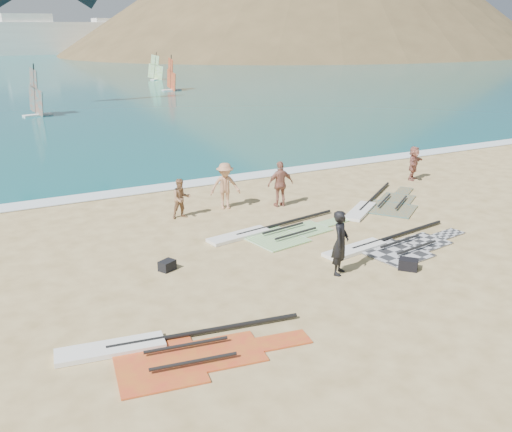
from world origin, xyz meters
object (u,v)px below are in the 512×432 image
rig_red (165,351)px  beachgoer_right (414,163)px  rig_grey (389,246)px  gear_bag_near (167,265)px  beachgoer_left (181,198)px  rig_orange (379,205)px  person_wetsuit (340,243)px  rig_green (272,233)px  beachgoer_back (280,184)px  gear_bag_far (408,264)px  beachgoer_mid (225,186)px

rig_red → beachgoer_right: (15.96, 9.29, 0.78)m
rig_grey → rig_red: size_ratio=0.99×
gear_bag_near → beachgoer_left: beachgoer_left is taller
beachgoer_right → rig_red: bearing=178.2°
rig_grey → rig_orange: 4.73m
person_wetsuit → beachgoer_right: bearing=-3.2°
rig_red → gear_bag_near: bearing=78.5°
rig_green → beachgoer_back: size_ratio=3.02×
gear_bag_far → person_wetsuit: 2.36m
rig_green → gear_bag_near: (-4.44, -1.27, 0.10)m
person_wetsuit → beachgoer_right: (9.77, 7.49, -0.17)m
beachgoer_back → beachgoer_right: size_ratio=1.16×
rig_green → beachgoer_back: 3.54m
rig_grey → beachgoer_left: size_ratio=3.72×
rig_green → beachgoer_left: beachgoer_left is taller
gear_bag_near → person_wetsuit: bearing=-30.4°
rig_red → beachgoer_mid: 11.06m
rig_grey → gear_bag_far: 1.83m
gear_bag_near → person_wetsuit: person_wetsuit is taller
gear_bag_far → beachgoer_left: beachgoer_left is taller
rig_grey → rig_orange: bearing=45.5°
rig_grey → beachgoer_mid: 7.34m
rig_grey → person_wetsuit: size_ratio=2.93×
rig_orange → beachgoer_right: bearing=-3.9°
rig_green → person_wetsuit: bearing=-97.8°
beachgoer_left → rig_orange: bearing=-16.1°
rig_orange → rig_red: same height
rig_red → beachgoer_mid: size_ratio=3.08×
gear_bag_far → person_wetsuit: (-2.07, 0.76, 0.83)m
beachgoer_back → rig_green: bearing=61.4°
rig_green → rig_grey: bearing=-56.0°
rig_orange → beachgoer_left: 8.26m
rig_orange → beachgoer_back: size_ratio=2.89×
beachgoer_mid → beachgoer_back: bearing=-5.1°
person_wetsuit → beachgoer_right: size_ratio=1.21×
rig_red → beachgoer_right: 18.48m
rig_orange → beachgoer_mid: size_ratio=2.88×
beachgoer_back → gear_bag_far: bearing=98.2°
rig_orange → beachgoer_left: size_ratio=3.51×
rig_green → beachgoer_left: bearing=114.2°
beachgoer_mid → gear_bag_far: bearing=-59.1°
beachgoer_back → rig_grey: bearing=105.4°
beachgoer_right → beachgoer_mid: bearing=147.7°
gear_bag_far → rig_grey: bearing=68.2°
beachgoer_back → beachgoer_right: bearing=-168.3°
beachgoer_mid → beachgoer_right: beachgoer_mid is taller
rig_orange → beachgoer_left: (-7.85, 2.46, 0.74)m
beachgoer_left → gear_bag_near: bearing=-114.5°
rig_red → beachgoer_left: (3.83, 9.04, 0.74)m
rig_red → beachgoer_left: beachgoer_left is taller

